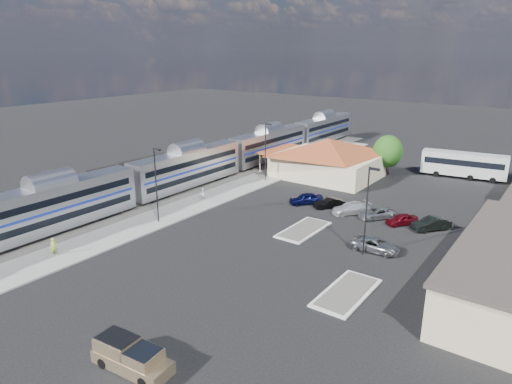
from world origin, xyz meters
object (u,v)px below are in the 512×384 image
Objects in this scene: station_depot at (327,158)px; coach_bus at (464,164)px; pickup_truck at (132,357)px; suv at (375,245)px.

coach_bus is at bearing 33.95° from station_depot.
pickup_truck is (11.58, -48.72, -2.24)m from station_depot.
station_depot is at bearing 116.40° from coach_bus.
coach_bus reaches higher than pickup_truck.
station_depot is at bearing 7.92° from pickup_truck.
station_depot reaches higher than coach_bus.
station_depot is 21.50m from coach_bus.
station_depot is 3.27× the size of pickup_truck.
coach_bus is at bearing -11.32° from pickup_truck.
suv is (17.24, -22.57, -2.44)m from station_depot.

